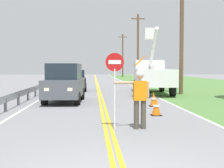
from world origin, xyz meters
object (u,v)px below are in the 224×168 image
(stop_sign_paddle, at_px, (115,73))
(oncoming_sedan_second, at_px, (75,80))
(utility_pole_mid, at_px, (138,47))
(utility_pole_far, at_px, (123,55))
(oncoming_suv_nearest, at_px, (65,83))
(flagger_worker, at_px, (140,95))
(utility_bucket_truck, at_px, (152,74))
(traffic_cone_mid, at_px, (154,99))
(traffic_cone_lead, at_px, (156,107))
(utility_pole_near, at_px, (182,37))

(stop_sign_paddle, relative_size, oncoming_sedan_second, 0.56)
(utility_pole_mid, height_order, utility_pole_far, utility_pole_mid)
(oncoming_sedan_second, bearing_deg, oncoming_suv_nearest, -90.20)
(flagger_worker, distance_m, utility_pole_mid, 31.81)
(utility_bucket_truck, height_order, traffic_cone_mid, utility_bucket_truck)
(traffic_cone_lead, bearing_deg, flagger_worker, -112.11)
(utility_bucket_truck, height_order, oncoming_suv_nearest, utility_bucket_truck)
(flagger_worker, height_order, oncoming_suv_nearest, oncoming_suv_nearest)
(oncoming_suv_nearest, xyz_separation_m, traffic_cone_mid, (4.48, -2.20, -0.72))
(utility_bucket_truck, distance_m, oncoming_suv_nearest, 7.98)
(oncoming_sedan_second, distance_m, traffic_cone_mid, 11.58)
(utility_pole_near, bearing_deg, traffic_cone_lead, -111.53)
(utility_pole_mid, bearing_deg, utility_pole_near, -89.21)
(utility_pole_far, bearing_deg, oncoming_sedan_second, -101.69)
(utility_pole_mid, bearing_deg, utility_pole_far, 89.99)
(utility_pole_mid, height_order, traffic_cone_lead, utility_pole_mid)
(flagger_worker, bearing_deg, utility_pole_mid, 81.76)
(flagger_worker, bearing_deg, utility_pole_near, 68.35)
(stop_sign_paddle, xyz_separation_m, utility_pole_mid, (5.30, 31.31, 2.93))
(flagger_worker, height_order, traffic_cone_lead, flagger_worker)
(utility_pole_far, bearing_deg, traffic_cone_lead, -94.00)
(flagger_worker, relative_size, oncoming_sedan_second, 0.44)
(oncoming_suv_nearest, distance_m, utility_pole_mid, 25.07)
(oncoming_sedan_second, bearing_deg, flagger_worker, -79.67)
(stop_sign_paddle, distance_m, traffic_cone_lead, 3.49)
(stop_sign_paddle, bearing_deg, traffic_cone_mid, 67.35)
(flagger_worker, bearing_deg, stop_sign_paddle, -177.41)
(utility_pole_mid, bearing_deg, oncoming_suv_nearest, -107.58)
(stop_sign_paddle, height_order, utility_bucket_truck, utility_bucket_truck)
(oncoming_suv_nearest, relative_size, utility_pole_mid, 0.53)
(stop_sign_paddle, relative_size, utility_pole_far, 0.27)
(oncoming_sedan_second, distance_m, utility_pole_far, 37.04)
(utility_bucket_truck, bearing_deg, flagger_worker, -102.44)
(utility_bucket_truck, xyz_separation_m, utility_pole_far, (1.65, 39.16, 3.08))
(utility_pole_far, height_order, traffic_cone_lead, utility_pole_far)
(oncoming_suv_nearest, relative_size, traffic_cone_lead, 6.68)
(stop_sign_paddle, bearing_deg, oncoming_sedan_second, 97.65)
(flagger_worker, relative_size, utility_bucket_truck, 0.26)
(stop_sign_paddle, distance_m, traffic_cone_mid, 6.08)
(oncoming_suv_nearest, bearing_deg, utility_bucket_truck, 42.84)
(oncoming_sedan_second, height_order, utility_pole_far, utility_pole_far)
(oncoming_sedan_second, bearing_deg, utility_pole_near, -27.63)
(stop_sign_paddle, xyz_separation_m, utility_pole_near, (5.56, 12.10, 2.35))
(stop_sign_paddle, relative_size, traffic_cone_mid, 3.33)
(flagger_worker, relative_size, stop_sign_paddle, 0.78)
(utility_pole_near, relative_size, traffic_cone_mid, 11.07)
(utility_bucket_truck, xyz_separation_m, traffic_cone_lead, (-1.82, -10.44, -1.06))
(stop_sign_paddle, distance_m, utility_bucket_truck, 13.59)
(stop_sign_paddle, xyz_separation_m, oncoming_sedan_second, (-2.17, 16.15, -0.88))
(traffic_cone_lead, height_order, traffic_cone_mid, same)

